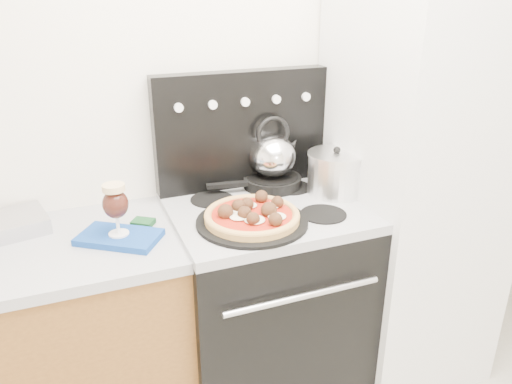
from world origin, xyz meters
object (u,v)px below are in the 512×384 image
stove_body (265,307)px  stock_pot (335,174)px  pizza_pan (252,222)px  pizza (252,214)px  fridge (414,179)px  skillet (272,182)px  oven_mitt (119,237)px  beer_glass (116,209)px  tea_kettle (273,152)px

stove_body → stock_pot: size_ratio=3.77×
pizza_pan → pizza: bearing=0.0°
fridge → pizza: size_ratio=5.35×
skillet → stock_pot: bearing=-37.0°
oven_mitt → pizza_pan: (0.48, -0.08, 0.01)m
oven_mitt → stock_pot: bearing=4.0°
beer_glass → skillet: 0.74m
beer_glass → stock_pot: 0.92m
beer_glass → pizza_pan: beer_glass is taller
beer_glass → stock_pot: beer_glass is taller
stove_body → pizza_pan: size_ratio=2.09×
stove_body → pizza: size_ratio=2.48×
fridge → stock_pot: size_ratio=8.13×
oven_mitt → beer_glass: bearing=0.0°
fridge → pizza: (-0.81, -0.09, 0.01)m
fridge → beer_glass: (-1.28, -0.01, 0.07)m
stove_body → fridge: (0.70, -0.03, 0.51)m
pizza → beer_glass: bearing=169.9°
stove_body → pizza_pan: (-0.11, -0.12, 0.49)m
pizza_pan → oven_mitt: bearing=169.9°
stock_pot → fridge: bearing=-8.6°
tea_kettle → beer_glass: bearing=-175.9°
oven_mitt → stove_body: bearing=3.3°
fridge → pizza: 0.81m
beer_glass → pizza: (0.48, -0.08, -0.06)m
pizza_pan → pizza: (0.00, 0.00, 0.03)m
pizza_pan → beer_glass: bearing=169.9°
skillet → stock_pot: stock_pot is taller
fridge → pizza: fridge is taller
pizza → skillet: 0.38m
oven_mitt → pizza: 0.49m
fridge → skillet: 0.63m
oven_mitt → skillet: skillet is taller
skillet → stock_pot: size_ratio=1.10×
stove_body → fridge: 0.87m
oven_mitt → pizza_pan: bearing=-10.1°
stove_body → pizza_pan: 0.51m
pizza → stock_pot: (0.44, 0.15, 0.05)m
stock_pot → stove_body: bearing=-174.7°
pizza → tea_kettle: 0.40m
fridge → stock_pot: bearing=171.4°
stove_body → skillet: skillet is taller
stock_pot → oven_mitt: bearing=-176.0°
beer_glass → stock_pot: (0.91, 0.06, -0.02)m
stove_body → fridge: bearing=-2.0°
oven_mitt → pizza_pan: pizza_pan is taller
fridge → oven_mitt: bearing=-179.6°
stove_body → stock_pot: stock_pot is taller
oven_mitt → stock_pot: 0.92m
fridge → beer_glass: bearing=-179.6°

